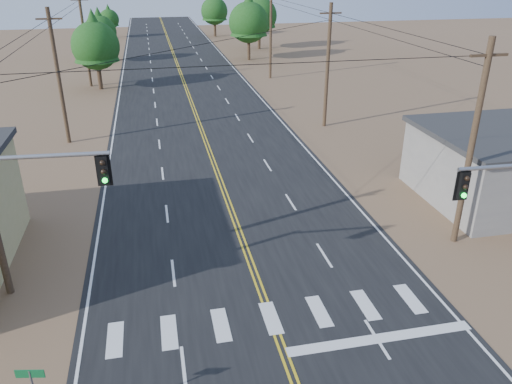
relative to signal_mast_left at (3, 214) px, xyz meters
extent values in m
cube|color=black|center=(9.39, 20.11, -4.71)|extent=(15.00, 200.00, 0.02)
cylinder|color=#4C3826|center=(-1.11, 22.11, 0.28)|extent=(0.30, 0.30, 10.00)
cube|color=#4C3826|center=(-1.11, 22.11, 4.48)|extent=(1.80, 0.12, 0.12)
cylinder|color=#4C3826|center=(-1.11, 42.11, 0.28)|extent=(0.30, 0.30, 10.00)
cube|color=#4C3826|center=(-1.11, 42.11, 4.48)|extent=(1.80, 0.12, 0.12)
cylinder|color=#4C3826|center=(19.89, 2.11, 0.28)|extent=(0.30, 0.30, 10.00)
cube|color=#4C3826|center=(19.89, 2.11, 4.48)|extent=(1.80, 0.12, 0.12)
cylinder|color=#4C3826|center=(19.89, 22.11, 0.28)|extent=(0.30, 0.30, 10.00)
cube|color=#4C3826|center=(19.89, 22.11, 4.48)|extent=(1.80, 0.12, 0.12)
cylinder|color=#4C3826|center=(19.89, 42.11, 0.28)|extent=(0.30, 0.30, 10.00)
cylinder|color=gray|center=(1.16, -0.07, 2.08)|extent=(5.55, 0.52, 0.15)
cube|color=black|center=(3.64, -0.23, 1.46)|extent=(0.35, 0.31, 1.05)
sphere|color=black|center=(3.65, -0.40, 1.80)|extent=(0.19, 0.19, 0.19)
sphere|color=black|center=(3.65, -0.40, 1.46)|extent=(0.19, 0.19, 0.19)
sphere|color=#0CE533|center=(3.65, -0.40, 1.12)|extent=(0.19, 0.19, 0.19)
cube|color=black|center=(15.72, -3.44, 1.15)|extent=(0.33, 0.28, 1.00)
sphere|color=black|center=(15.72, -3.60, 1.47)|extent=(0.18, 0.18, 0.18)
sphere|color=black|center=(15.72, -3.60, 1.15)|extent=(0.18, 0.18, 0.18)
sphere|color=#0CE533|center=(15.72, -3.60, 0.83)|extent=(0.18, 0.18, 0.18)
cube|color=#0D5C2B|center=(1.59, -5.89, -2.14)|extent=(0.80, 0.18, 0.27)
cylinder|color=#3F2D1E|center=(0.09, 40.40, -3.19)|extent=(0.47, 0.47, 3.06)
cone|color=#1B4B15|center=(0.09, 40.40, 1.05)|extent=(4.75, 4.75, 5.43)
sphere|color=#1B4B15|center=(0.09, 40.40, -0.05)|extent=(5.09, 5.09, 5.09)
cylinder|color=#3F2D1E|center=(-0.67, 57.30, -3.39)|extent=(0.41, 0.41, 2.67)
cone|color=#1B4B15|center=(-0.67, 57.30, 0.32)|extent=(4.16, 4.16, 4.75)
sphere|color=#1B4B15|center=(-0.67, 57.30, -0.64)|extent=(4.45, 4.45, 4.45)
cylinder|color=#3F2D1E|center=(-0.92, 83.01, -3.65)|extent=(0.40, 0.40, 2.15)
cone|color=#1B4B15|center=(-0.92, 83.01, -0.66)|extent=(3.35, 3.35, 3.82)
sphere|color=#1B4B15|center=(-0.92, 83.01, -1.43)|extent=(3.59, 3.59, 3.59)
cylinder|color=#3F2D1E|center=(19.81, 55.06, -3.04)|extent=(0.43, 0.43, 3.37)
cone|color=#1B4B15|center=(19.81, 55.06, 1.64)|extent=(5.24, 5.24, 5.99)
sphere|color=#1B4B15|center=(19.81, 55.06, 0.43)|extent=(5.62, 5.62, 5.62)
cylinder|color=#3F2D1E|center=(23.39, 64.49, -3.04)|extent=(0.47, 0.47, 3.37)
cone|color=#1B4B15|center=(23.39, 64.49, 1.65)|extent=(5.25, 5.25, 6.00)
sphere|color=#1B4B15|center=(23.39, 64.49, 0.43)|extent=(5.62, 5.62, 5.62)
cylinder|color=#3F2D1E|center=(18.39, 80.92, -3.23)|extent=(0.46, 0.46, 2.98)
cone|color=#1B4B15|center=(18.39, 80.92, 0.92)|extent=(4.64, 4.64, 5.31)
sphere|color=#1B4B15|center=(18.39, 80.92, -0.16)|extent=(4.97, 4.97, 4.97)
camera|label=1|loc=(5.52, -17.26, 8.11)|focal=35.00mm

